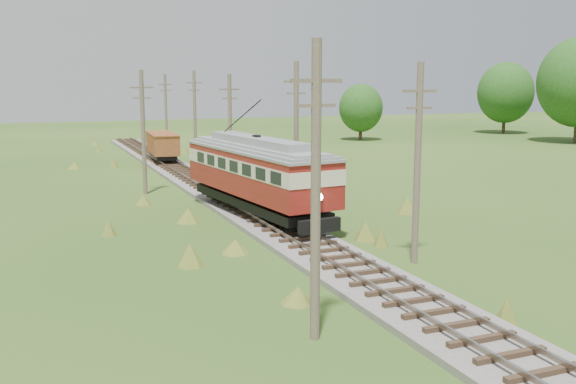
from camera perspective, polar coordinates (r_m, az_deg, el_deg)
name	(u,v)px	position (r m, az deg, el deg)	size (l,w,h in m)	color
railbed_main	(232,201)	(41.42, -4.99, -0.83)	(3.60, 96.00, 0.57)	#605B54
streetcar	(257,170)	(36.45, -2.79, 1.99)	(4.69, 13.85, 6.27)	black
gondola	(163,145)	(62.69, -11.09, 4.16)	(2.88, 7.43, 2.42)	black
gravel_pile	(236,168)	(55.04, -4.68, 2.16)	(3.17, 3.37, 1.15)	gray
utility_pole_r_2	(418,162)	(27.75, 11.44, 2.63)	(1.60, 0.30, 8.60)	brown
utility_pole_r_3	(296,134)	(39.12, 0.73, 5.14)	(1.60, 0.30, 9.00)	brown
utility_pole_r_4	(230,126)	(51.28, -5.17, 5.85)	(1.60, 0.30, 8.40)	brown
utility_pole_r_5	(195,115)	(63.88, -8.28, 6.78)	(1.60, 0.30, 8.90)	brown
utility_pole_r_6	(166,111)	(76.51, -10.80, 7.10)	(1.60, 0.30, 8.70)	brown
utility_pole_l_a	(316,190)	(18.88, 2.48, 0.17)	(1.60, 0.30, 9.00)	brown
utility_pole_l_b	(143,131)	(45.66, -12.75, 5.31)	(1.60, 0.30, 8.60)	brown
tree_right_5	(505,93)	(104.17, 18.77, 8.36)	(8.40, 8.40, 10.82)	#38281C
tree_mid_b	(361,108)	(87.69, 6.49, 7.43)	(5.88, 5.88, 7.57)	#38281C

